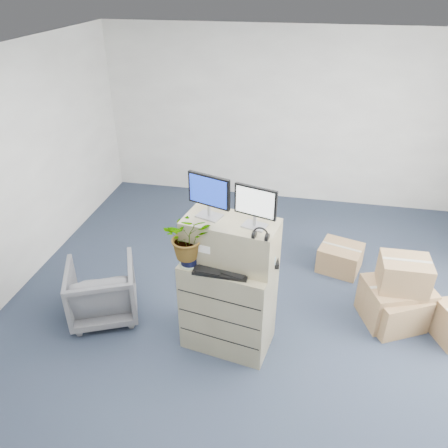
{
  "coord_description": "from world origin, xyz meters",
  "views": [
    {
      "loc": [
        0.38,
        -3.46,
        3.5
      ],
      "look_at": [
        -0.41,
        0.4,
        1.17
      ],
      "focal_mm": 35.0,
      "sensor_mm": 36.0,
      "label": 1
    }
  ],
  "objects": [
    {
      "name": "ground",
      "position": [
        0.0,
        0.0,
        0.0
      ],
      "size": [
        7.0,
        7.0,
        0.0
      ],
      "primitive_type": "plane",
      "color": "#222E3D",
      "rests_on": "ground"
    },
    {
      "name": "phone_dock",
      "position": [
        -0.28,
        -0.08,
        1.08
      ],
      "size": [
        0.07,
        0.06,
        0.13
      ],
      "rotation": [
        0.0,
        0.0,
        -0.17
      ],
      "color": "silver",
      "rests_on": "filing_cabinet_lower"
    },
    {
      "name": "external_drive",
      "position": [
        0.11,
        -0.03,
        1.06
      ],
      "size": [
        0.22,
        0.18,
        0.06
      ],
      "primitive_type": "cube",
      "rotation": [
        0.0,
        0.0,
        0.17
      ],
      "color": "black",
      "rests_on": "filing_cabinet_lower"
    },
    {
      "name": "potted_plant",
      "position": [
        -0.63,
        -0.17,
        1.29
      ],
      "size": [
        0.51,
        0.55,
        0.46
      ],
      "rotation": [
        0.0,
        0.0,
        -0.17
      ],
      "color": "#A7C6A0",
      "rests_on": "filing_cabinet_lower"
    },
    {
      "name": "headphones",
      "position": [
        0.05,
        -0.27,
        1.51
      ],
      "size": [
        0.14,
        0.04,
        0.14
      ],
      "primitive_type": "torus",
      "rotation": [
        1.57,
        0.0,
        -0.17
      ],
      "color": "black",
      "rests_on": "filing_cabinet_upper"
    },
    {
      "name": "monitor_left",
      "position": [
        -0.47,
        0.01,
        1.71
      ],
      "size": [
        0.42,
        0.23,
        0.43
      ],
      "rotation": [
        0.0,
        0.0,
        -0.33
      ],
      "color": "#99999E",
      "rests_on": "filing_cabinet_upper"
    },
    {
      "name": "monitor_right",
      "position": [
        -0.03,
        -0.09,
        1.7
      ],
      "size": [
        0.39,
        0.21,
        0.4
      ],
      "rotation": [
        0.0,
        0.0,
        -0.29
      ],
      "color": "#99999E",
      "rests_on": "filing_cabinet_upper"
    },
    {
      "name": "wall_back",
      "position": [
        0.0,
        3.51,
        1.4
      ],
      "size": [
        6.0,
        0.02,
        2.8
      ],
      "primitive_type": "cube",
      "color": "beige",
      "rests_on": "ground"
    },
    {
      "name": "filing_cabinet_upper",
      "position": [
        -0.26,
        -0.03,
        1.25
      ],
      "size": [
        0.95,
        0.59,
        0.44
      ],
      "primitive_type": "cube",
      "rotation": [
        0.0,
        0.0,
        -0.17
      ],
      "color": "gray",
      "rests_on": "filing_cabinet_lower"
    },
    {
      "name": "mouse",
      "position": [
        0.01,
        -0.19,
        1.05
      ],
      "size": [
        0.1,
        0.07,
        0.03
      ],
      "primitive_type": "ellipsoid",
      "rotation": [
        0.0,
        0.0,
        -0.18
      ],
      "color": "silver",
      "rests_on": "filing_cabinet_lower"
    },
    {
      "name": "filing_cabinet_lower",
      "position": [
        -0.27,
        -0.08,
        0.52
      ],
      "size": [
        0.96,
        0.68,
        1.03
      ],
      "primitive_type": "cube",
      "rotation": [
        0.0,
        0.0,
        -0.17
      ],
      "color": "gray",
      "rests_on": "ground"
    },
    {
      "name": "office_chair",
      "position": [
        -1.74,
        0.06,
        0.37
      ],
      "size": [
        0.94,
        0.91,
        0.75
      ],
      "primitive_type": "imported",
      "rotation": [
        0.0,
        0.0,
        3.55
      ],
      "color": "#57575B",
      "rests_on": "ground"
    },
    {
      "name": "keyboard",
      "position": [
        -0.3,
        -0.24,
        1.05
      ],
      "size": [
        0.52,
        0.23,
        0.03
      ],
      "primitive_type": "cube",
      "rotation": [
        0.0,
        0.0,
        -0.03
      ],
      "color": "black",
      "rests_on": "filing_cabinet_lower"
    },
    {
      "name": "cardboard_boxes",
      "position": [
        1.57,
        0.72,
        0.28
      ],
      "size": [
        1.97,
        1.63,
        0.84
      ],
      "color": "#976F49",
      "rests_on": "ground"
    },
    {
      "name": "water_bottle",
      "position": [
        -0.17,
        -0.08,
        1.17
      ],
      "size": [
        0.08,
        0.08,
        0.28
      ],
      "primitive_type": "cylinder",
      "color": "#95999D",
      "rests_on": "filing_cabinet_lower"
    },
    {
      "name": "tissue_box",
      "position": [
        0.07,
        -0.07,
        1.13
      ],
      "size": [
        0.24,
        0.14,
        0.09
      ],
      "primitive_type": "cube",
      "rotation": [
        0.0,
        0.0,
        0.11
      ],
      "color": "#3D9CD1",
      "rests_on": "external_drive"
    }
  ]
}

